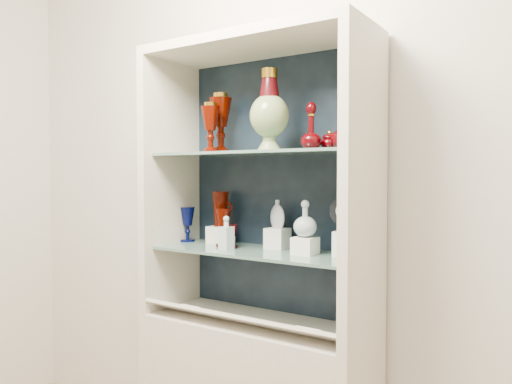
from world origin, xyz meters
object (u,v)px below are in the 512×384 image
Objects in this scene: pedestal_lamp_left at (221,124)px; lidded_bowl at (330,140)px; clear_square_bottle at (226,233)px; ruby_decanter_b at (343,121)px; pedestal_lamp_right at (210,128)px; flat_flask at (277,214)px; cobalt_goblet at (187,224)px; ruby_decanter_a at (311,123)px; enamel_urn at (269,110)px; clear_round_decanter at (305,220)px; ruby_pitcher at (220,209)px; ruby_goblet_tall at (223,227)px; cameo_medallion at (346,213)px; ruby_goblet_small at (232,236)px.

pedestal_lamp_left is 3.40× the size of lidded_bowl.
clear_square_bottle is (0.12, -0.12, -0.49)m from pedestal_lamp_left.
ruby_decanter_b is 0.11m from lidded_bowl.
pedestal_lamp_right reaches higher than flat_flask.
ruby_decanter_b is at bearing -2.86° from cobalt_goblet.
cobalt_goblet is at bearing 157.16° from pedestal_lamp_right.
flat_flask is (-0.21, 0.10, -0.37)m from ruby_decanter_a.
enamel_urn is 0.47m from clear_round_decanter.
ruby_pitcher is (-0.04, 0.13, -0.37)m from pedestal_lamp_right.
ruby_goblet_tall is (0.24, -0.03, 0.00)m from cobalt_goblet.
ruby_decanter_b is at bearing 8.04° from flat_flask.
ruby_goblet_tall is at bearing 176.04° from ruby_decanter_a.
pedestal_lamp_left is at bearing 100.83° from pedestal_lamp_right.
pedestal_lamp_right is 1.51× the size of cameo_medallion.
enamel_urn reaches higher than cobalt_goblet.
pedestal_lamp_left reaches higher than clear_round_decanter.
pedestal_lamp_left is 0.40m from ruby_pitcher.
flat_flask reaches higher than cobalt_goblet.
pedestal_lamp_right reaches higher than ruby_decanter_a.
ruby_decanter_a reaches higher than cobalt_goblet.
ruby_goblet_small is at bearing -10.16° from cobalt_goblet.
pedestal_lamp_left is 0.51m from ruby_decanter_a.
ruby_decanter_b reaches higher than clear_square_bottle.
flat_flask is at bearing 26.43° from ruby_goblet_small.
ruby_goblet_small is (0.11, -0.06, -0.51)m from pedestal_lamp_left.
pedestal_lamp_right is 0.59m from clear_round_decanter.
ruby_pitcher reaches higher than flat_flask.
ruby_pitcher is (-0.53, 0.10, -0.36)m from ruby_decanter_a.
clear_round_decanter reaches higher than ruby_goblet_tall.
lidded_bowl is at bearing 0.20° from cobalt_goblet.
cobalt_goblet is 0.49m from flat_flask.
enamel_urn is 1.53× the size of ruby_decanter_b.
ruby_goblet_tall is at bearing 160.89° from ruby_goblet_small.
ruby_pitcher is at bearing 12.87° from cobalt_goblet.
clear_square_bottle is at bearing -167.90° from clear_round_decanter.
ruby_goblet_small is 0.53m from cameo_medallion.
enamel_urn is 2.28× the size of clear_square_bottle.
pedestal_lamp_left reaches higher than cameo_medallion.
enamel_urn is at bearing -172.12° from ruby_decanter_a.
ruby_decanter_a is 1.66× the size of flat_flask.
pedestal_lamp_left is 1.27× the size of ruby_decanter_b.
ruby_goblet_small is at bearing -30.11° from pedestal_lamp_left.
cameo_medallion is at bearing -0.67° from pedestal_lamp_left.
enamel_urn is at bearing -9.14° from ruby_goblet_small.
ruby_pitcher is (-0.58, 0.04, -0.30)m from lidded_bowl.
pedestal_lamp_right is 1.55× the size of clear_round_decanter.
cameo_medallion is at bearing 96.95° from ruby_decanter_b.
cameo_medallion is at bearing 0.07° from cobalt_goblet.
lidded_bowl is at bearing 9.96° from pedestal_lamp_right.
enamel_urn is 1.99× the size of cobalt_goblet.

